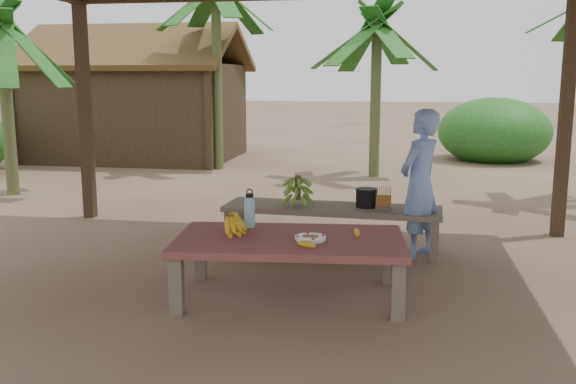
% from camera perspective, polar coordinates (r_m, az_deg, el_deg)
% --- Properties ---
extents(ground, '(80.00, 80.00, 0.00)m').
position_cam_1_polar(ground, '(5.49, -1.47, -8.46)').
color(ground, brown).
rests_on(ground, ground).
extents(work_table, '(1.89, 1.17, 0.50)m').
position_cam_1_polar(work_table, '(5.11, 0.18, -4.76)').
color(work_table, brown).
rests_on(work_table, ground).
extents(bench, '(2.23, 0.72, 0.45)m').
position_cam_1_polar(bench, '(6.57, 3.93, -1.76)').
color(bench, brown).
rests_on(bench, ground).
extents(ripe_banana_bunch, '(0.34, 0.31, 0.18)m').
position_cam_1_polar(ripe_banana_bunch, '(5.20, -5.41, -2.78)').
color(ripe_banana_bunch, yellow).
rests_on(ripe_banana_bunch, work_table).
extents(plate, '(0.25, 0.25, 0.04)m').
position_cam_1_polar(plate, '(5.00, 2.01, -4.12)').
color(plate, white).
rests_on(plate, work_table).
extents(loose_banana_front, '(0.15, 0.06, 0.04)m').
position_cam_1_polar(loose_banana_front, '(4.80, 1.66, -4.68)').
color(loose_banana_front, yellow).
rests_on(loose_banana_front, work_table).
extents(loose_banana_side, '(0.08, 0.15, 0.04)m').
position_cam_1_polar(loose_banana_side, '(5.19, 6.13, -3.60)').
color(loose_banana_side, yellow).
rests_on(loose_banana_side, work_table).
extents(water_flask, '(0.09, 0.09, 0.33)m').
position_cam_1_polar(water_flask, '(5.43, -3.43, -1.68)').
color(water_flask, '#3DA2BF').
rests_on(water_flask, work_table).
extents(green_banana_stalk, '(0.30, 0.30, 0.32)m').
position_cam_1_polar(green_banana_stalk, '(6.59, 0.88, 0.23)').
color(green_banana_stalk, '#598C2D').
rests_on(green_banana_stalk, bench).
extents(cooking_pot, '(0.21, 0.21, 0.18)m').
position_cam_1_polar(cooking_pot, '(6.54, 6.99, -0.55)').
color(cooking_pot, black).
rests_on(cooking_pot, bench).
extents(skewer_rack, '(0.18, 0.09, 0.24)m').
position_cam_1_polar(skewer_rack, '(6.43, 8.50, -0.52)').
color(skewer_rack, '#A57F47').
rests_on(skewer_rack, bench).
extents(woman, '(0.58, 0.63, 1.45)m').
position_cam_1_polar(woman, '(6.37, 11.62, 0.72)').
color(woman, '#6C89CD').
rests_on(woman, ground).
extents(hut, '(4.40, 3.43, 2.85)m').
position_cam_1_polar(hut, '(14.23, -13.12, 7.38)').
color(hut, black).
rests_on(hut, ground).
extents(banana_plant_n, '(1.80, 1.80, 2.88)m').
position_cam_1_polar(banana_plant_n, '(11.35, 7.91, 13.43)').
color(banana_plant_n, '#596638').
rests_on(banana_plant_n, ground).
extents(banana_plant_nw, '(1.80, 1.80, 3.61)m').
position_cam_1_polar(banana_plant_nw, '(12.35, -6.44, 16.49)').
color(banana_plant_nw, '#596638').
rests_on(banana_plant_nw, ground).
extents(banana_plant_w, '(1.80, 1.80, 2.71)m').
position_cam_1_polar(banana_plant_w, '(10.38, -24.09, 12.04)').
color(banana_plant_w, '#596638').
rests_on(banana_plant_w, ground).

